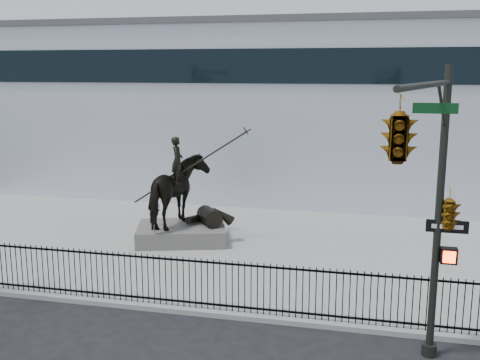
# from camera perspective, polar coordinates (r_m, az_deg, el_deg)

# --- Properties ---
(ground) EXTENTS (120.00, 120.00, 0.00)m
(ground) POSITION_cam_1_polar(r_m,az_deg,el_deg) (15.79, -8.42, -14.76)
(ground) COLOR black
(ground) RESTS_ON ground
(plaza) EXTENTS (30.00, 12.00, 0.15)m
(plaza) POSITION_cam_1_polar(r_m,az_deg,el_deg) (21.94, -1.70, -6.84)
(plaza) COLOR gray
(plaza) RESTS_ON ground
(building) EXTENTS (44.00, 14.00, 9.00)m
(building) POSITION_cam_1_polar(r_m,az_deg,el_deg) (33.67, 3.96, 7.17)
(building) COLOR silver
(building) RESTS_ON ground
(picket_fence) EXTENTS (22.10, 0.10, 1.50)m
(picket_fence) POSITION_cam_1_polar(r_m,az_deg,el_deg) (16.50, -6.90, -10.13)
(picket_fence) COLOR black
(picket_fence) RESTS_ON plaza
(statue_plinth) EXTENTS (3.95, 3.23, 0.64)m
(statue_plinth) POSITION_cam_1_polar(r_m,az_deg,el_deg) (22.47, -5.96, -5.41)
(statue_plinth) COLOR #575450
(statue_plinth) RESTS_ON plaza
(equestrian_statue) EXTENTS (4.22, 3.25, 3.72)m
(equestrian_statue) POSITION_cam_1_polar(r_m,az_deg,el_deg) (22.04, -5.88, -1.26)
(equestrian_statue) COLOR black
(equestrian_statue) RESTS_ON statue_plinth
(traffic_signal_right) EXTENTS (2.17, 6.86, 7.00)m
(traffic_signal_right) POSITION_cam_1_polar(r_m,az_deg,el_deg) (11.39, 18.46, 0.31)
(traffic_signal_right) COLOR black
(traffic_signal_right) RESTS_ON ground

